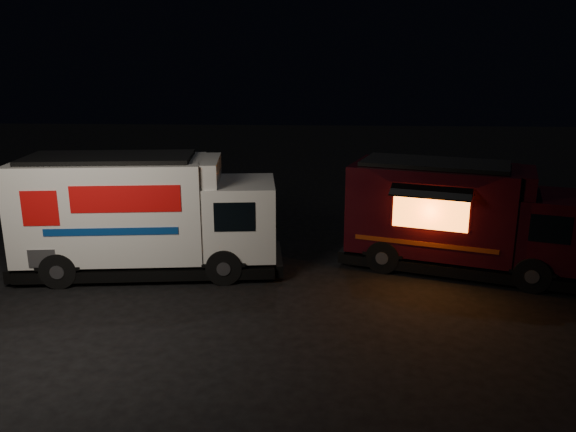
# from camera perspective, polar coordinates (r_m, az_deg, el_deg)

# --- Properties ---
(ground) EXTENTS (80.00, 80.00, 0.00)m
(ground) POSITION_cam_1_polar(r_m,az_deg,el_deg) (14.55, -9.99, -7.71)
(ground) COLOR black
(ground) RESTS_ON ground
(white_truck) EXTENTS (7.44, 3.25, 3.27)m
(white_truck) POSITION_cam_1_polar(r_m,az_deg,el_deg) (15.78, -13.90, 0.16)
(white_truck) COLOR silver
(white_truck) RESTS_ON ground
(red_truck) EXTENTS (6.92, 4.30, 3.02)m
(red_truck) POSITION_cam_1_polar(r_m,az_deg,el_deg) (16.23, 17.36, -0.12)
(red_truck) COLOR black
(red_truck) RESTS_ON ground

